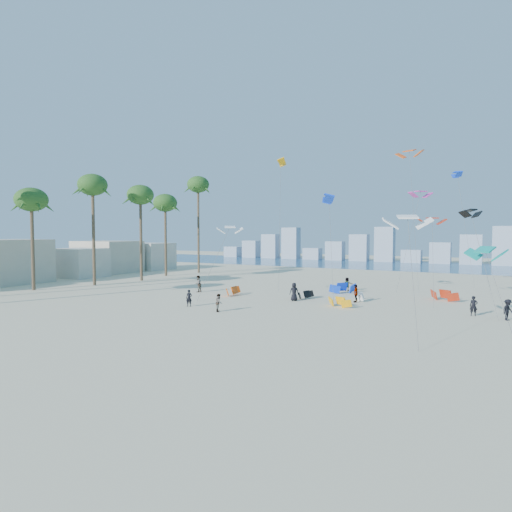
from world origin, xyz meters
The scene contains 10 objects.
ground centered at (0.00, 0.00, 0.00)m, with size 220.00×220.00×0.00m, color beige.
ocean centered at (0.00, 72.00, 0.01)m, with size 220.00×220.00×0.00m, color navy.
kitesurfer_near centered at (-0.31, 9.10, 0.79)m, with size 0.57×0.38×1.57m, color black.
kitesurfer_mid centered at (3.60, 8.32, 0.78)m, with size 0.76×0.59×1.56m, color gray.
kitesurfers_far centered at (10.07, 19.21, 0.88)m, with size 31.98×11.53×1.93m.
grounded_kites centered at (10.56, 21.26, 0.46)m, with size 22.91×11.54×1.07m.
flying_kites centered at (14.31, 22.97, 11.33)m, with size 27.43×35.49×17.95m.
palm_row centered at (-21.56, 16.17, 12.49)m, with size 7.67×44.80×16.70m.
beachfront_buildings centered at (-33.69, 20.82, 2.67)m, with size 11.50×43.00×6.00m.
distant_skyline centered at (-1.19, 82.00, 3.09)m, with size 85.00×3.00×8.40m.
Camera 1 is at (24.50, -22.11, 6.84)m, focal length 29.75 mm.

